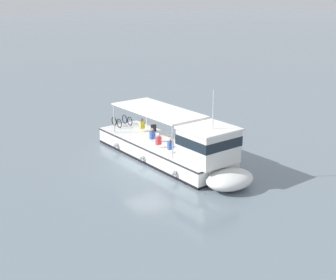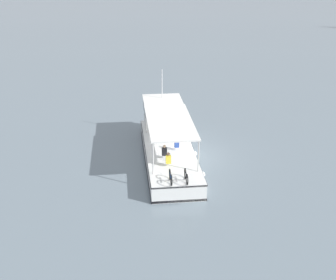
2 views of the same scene
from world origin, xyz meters
name	(u,v)px [view 1 (image 1 of 2)]	position (x,y,z in m)	size (l,w,h in m)	color
ground_plane	(147,167)	(0.00, 0.00, 0.00)	(400.00, 400.00, 0.00)	slate
ferry_main	(178,150)	(-0.73, -1.84, 1.02)	(13.01, 4.50, 5.32)	white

